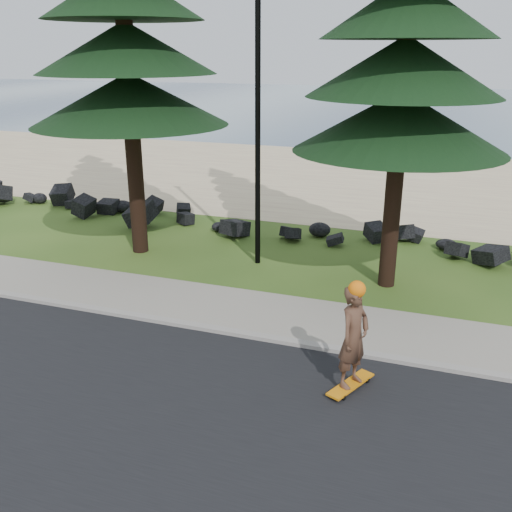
# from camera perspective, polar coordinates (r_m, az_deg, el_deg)

# --- Properties ---
(ground) EXTENTS (160.00, 160.00, 0.00)m
(ground) POSITION_cam_1_polar(r_m,az_deg,el_deg) (12.80, -4.54, -5.46)
(ground) COLOR #305119
(ground) RESTS_ON ground
(road) EXTENTS (160.00, 7.00, 0.02)m
(road) POSITION_cam_1_polar(r_m,az_deg,el_deg) (9.44, -15.96, -16.43)
(road) COLOR black
(road) RESTS_ON ground
(kerb) EXTENTS (160.00, 0.20, 0.10)m
(kerb) POSITION_cam_1_polar(r_m,az_deg,el_deg) (12.04, -6.27, -6.98)
(kerb) COLOR #9B948C
(kerb) RESTS_ON ground
(sidewalk) EXTENTS (160.00, 2.00, 0.08)m
(sidewalk) POSITION_cam_1_polar(r_m,az_deg,el_deg) (12.94, -4.19, -4.94)
(sidewalk) COLOR gray
(sidewalk) RESTS_ON ground
(beach_sand) EXTENTS (160.00, 15.00, 0.01)m
(beach_sand) POSITION_cam_1_polar(r_m,az_deg,el_deg) (26.06, 8.38, 7.71)
(beach_sand) COLOR tan
(beach_sand) RESTS_ON ground
(ocean) EXTENTS (160.00, 58.00, 0.01)m
(ocean) POSITION_cam_1_polar(r_m,az_deg,el_deg) (61.96, 15.24, 14.34)
(ocean) COLOR #3C5372
(ocean) RESTS_ON ground
(seawall_boulders) EXTENTS (60.00, 2.40, 1.10)m
(seawall_boulders) POSITION_cam_1_polar(r_m,az_deg,el_deg) (17.69, 2.70, 1.95)
(seawall_boulders) COLOR black
(seawall_boulders) RESTS_ON ground
(lamp_post) EXTENTS (0.25, 0.14, 8.14)m
(lamp_post) POSITION_cam_1_polar(r_m,az_deg,el_deg) (14.59, 0.18, 14.71)
(lamp_post) COLOR black
(lamp_post) RESTS_ON ground
(skateboarder) EXTENTS (0.68, 1.08, 1.99)m
(skateboarder) POSITION_cam_1_polar(r_m,az_deg,el_deg) (9.65, 9.75, -8.03)
(skateboarder) COLOR orange
(skateboarder) RESTS_ON ground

